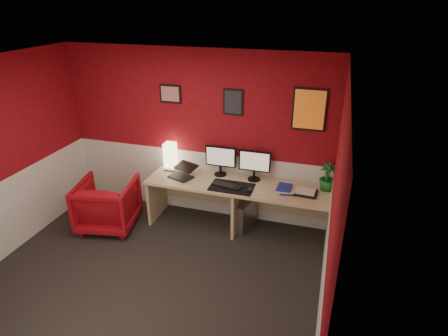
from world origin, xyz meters
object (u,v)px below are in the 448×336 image
desk (238,207)px  armchair (108,204)px  shoji_lamp (170,157)px  monitor_right (255,161)px  pc_tower (244,215)px  potted_plant (328,177)px  zen_tray (303,192)px  laptop (181,171)px  monitor_left (220,156)px

desk → armchair: size_ratio=3.25×
armchair → shoji_lamp: bearing=-149.5°
monitor_right → pc_tower: 0.82m
desk → shoji_lamp: 1.25m
potted_plant → pc_tower: 1.31m
desk → zen_tray: (0.90, 0.00, 0.38)m
laptop → monitor_left: bearing=47.4°
shoji_lamp → pc_tower: shoji_lamp is taller
shoji_lamp → armchair: (-0.74, -0.65, -0.57)m
laptop → potted_plant: potted_plant is taller
shoji_lamp → zen_tray: (1.99, -0.19, -0.18)m
monitor_right → zen_tray: monitor_right is taller
monitor_right → pc_tower: (-0.09, -0.16, -0.80)m
potted_plant → zen_tray: bearing=-145.9°
shoji_lamp → potted_plant: 2.27m
potted_plant → armchair: (-3.01, -0.65, -0.56)m
laptop → potted_plant: bearing=27.8°
shoji_lamp → pc_tower: bearing=-7.0°
monitor_left → armchair: monitor_left is taller
monitor_right → potted_plant: bearing=-0.6°
monitor_left → shoji_lamp: bearing=-177.5°
monitor_right → armchair: size_ratio=0.72×
laptop → monitor_left: size_ratio=0.57×
shoji_lamp → armchair: size_ratio=0.50×
monitor_left → pc_tower: 0.91m
shoji_lamp → zen_tray: 2.01m
shoji_lamp → armchair: 1.13m
monitor_right → pc_tower: size_ratio=1.29×
armchair → zen_tray: bearing=178.5°
pc_tower → armchair: 1.99m
laptop → desk: bearing=23.3°
zen_tray → pc_tower: zen_tray is taller
zen_tray → armchair: 2.79m
monitor_left → monitor_right: (0.51, -0.02, 0.00)m
laptop → monitor_left: monitor_left is taller
desk → armchair: 1.89m
shoji_lamp → laptop: (0.25, -0.22, -0.09)m
laptop → armchair: bearing=-134.7°
armchair → laptop: bearing=-167.3°
laptop → shoji_lamp: bearing=160.4°
pc_tower → potted_plant: bearing=21.7°
armchair → desk: bearing=-177.0°
shoji_lamp → monitor_right: bearing=0.5°
monitor_left → monitor_right: bearing=-2.4°
shoji_lamp → potted_plant: (2.27, 0.00, -0.01)m
pc_tower → armchair: (-1.92, -0.51, 0.14)m
pc_tower → monitor_left: bearing=170.8°
monitor_right → armchair: (-2.01, -0.66, -0.66)m
zen_tray → monitor_left: bearing=169.7°
zen_tray → pc_tower: (-0.81, 0.05, -0.52)m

